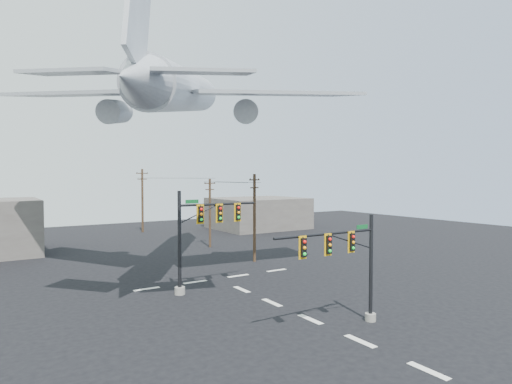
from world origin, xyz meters
TOP-DOWN VIEW (x-y plane):
  - ground at (0.00, 0.00)m, footprint 120.00×120.00m
  - lane_markings at (0.00, 5.33)m, footprint 14.00×21.20m
  - signal_mast_near at (1.03, -2.16)m, footprint 7.25×0.69m
  - signal_mast_far at (-2.87, 9.20)m, footprint 6.68×0.82m
  - utility_pole_a at (6.51, 16.53)m, footprint 1.64×0.84m
  - utility_pole_b at (6.65, 26.79)m, footprint 1.65×0.52m
  - utility_pole_c at (4.18, 44.97)m, footprint 1.96×0.58m
  - power_lines at (5.83, 30.78)m, footprint 4.12×28.45m
  - airliner at (-1.80, 15.17)m, footprint 27.10×29.82m
  - building_right at (22.00, 40.00)m, footprint 14.00×12.00m

SIDE VIEW (x-z plane):
  - ground at x=0.00m, z-range 0.00..0.00m
  - lane_markings at x=0.00m, z-range 0.01..0.01m
  - building_right at x=22.00m, z-range 0.00..5.00m
  - signal_mast_near at x=1.03m, z-range 0.46..6.75m
  - signal_mast_far at x=-2.87m, z-range 0.47..7.94m
  - utility_pole_b at x=6.65m, z-range 0.19..8.46m
  - utility_pole_a at x=6.51m, z-range 0.20..8.97m
  - utility_pole_c at x=4.18m, z-range 0.23..9.92m
  - power_lines at x=5.83m, z-range 7.94..8.40m
  - airliner at x=-1.80m, z-range 11.46..20.20m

